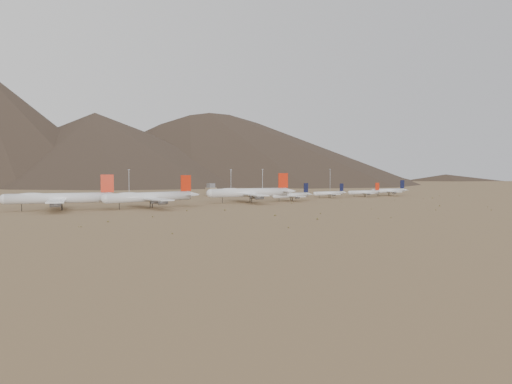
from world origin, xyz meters
TOP-DOWN VIEW (x-y plane):
  - ground at (0.00, 0.00)m, footprint 3000.00×3000.00m
  - mountain_ridge at (0.00, 900.00)m, footprint 4400.00×1000.00m
  - widebody_west at (-130.62, 39.06)m, footprint 73.59×58.48m
  - widebody_centre at (-76.69, 22.57)m, footprint 73.45×56.32m
  - widebody_east at (8.21, 25.42)m, footprint 75.17×59.11m
  - narrowbody_a at (46.92, 20.28)m, footprint 43.11×30.76m
  - narrowbody_b at (100.99, 31.36)m, footprint 38.30×27.66m
  - narrowbody_c at (139.11, 23.64)m, footprint 38.14×28.03m
  - narrowbody_d at (171.72, 21.62)m, footprint 44.58×32.55m
  - control_tower at (30.00, 120.00)m, footprint 8.00×8.00m
  - mast_west at (-46.06, 134.83)m, footprint 2.00×0.60m
  - mast_centre at (44.19, 106.74)m, footprint 2.00×0.60m
  - mast_east at (109.50, 143.29)m, footprint 2.00×0.60m
  - mast_far_east at (200.80, 131.91)m, footprint 2.00×0.60m
  - desert_scrub at (-5.99, -54.39)m, footprint 407.15×168.30m

SIDE VIEW (x-z plane):
  - ground at x=0.00m, z-range 0.00..0.00m
  - desert_scrub at x=-5.99m, z-range -0.11..0.83m
  - narrowbody_b at x=100.99m, z-range -2.22..10.43m
  - narrowbody_c at x=139.11m, z-range -2.24..10.54m
  - narrowbody_a at x=46.92m, z-range -2.50..11.73m
  - narrowbody_d at x=171.72m, z-range -2.60..12.22m
  - control_tower at x=30.00m, z-range -0.68..11.32m
  - widebody_centre at x=-76.69m, z-range -3.38..18.42m
  - widebody_west at x=-130.62m, z-range -3.51..19.12m
  - widebody_east at x=8.21m, z-range -3.52..19.17m
  - mast_west at x=-46.06m, z-range 1.35..27.05m
  - mast_centre at x=44.19m, z-range 1.35..27.05m
  - mast_east at x=109.50m, z-range 1.35..27.05m
  - mast_far_east at x=200.80m, z-range 1.35..27.05m
  - mountain_ridge at x=0.00m, z-range 0.00..300.00m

